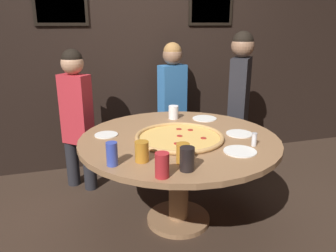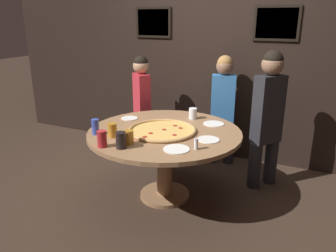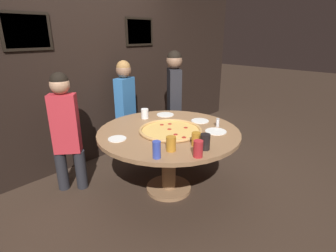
% 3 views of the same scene
% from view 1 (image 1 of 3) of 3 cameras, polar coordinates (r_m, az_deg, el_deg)
% --- Properties ---
extents(ground_plane, '(24.00, 24.00, 0.00)m').
position_cam_1_polar(ground_plane, '(2.85, 1.80, -16.10)').
color(ground_plane, '#38281E').
extents(back_wall, '(6.40, 0.08, 2.60)m').
position_cam_1_polar(back_wall, '(3.71, -4.79, 13.23)').
color(back_wall, black).
rests_on(back_wall, ground_plane).
extents(dining_table, '(1.53, 1.53, 0.74)m').
position_cam_1_polar(dining_table, '(2.57, 1.93, -4.82)').
color(dining_table, '#936B47').
rests_on(dining_table, ground_plane).
extents(giant_pizza, '(0.68, 0.68, 0.03)m').
position_cam_1_polar(giant_pizza, '(2.48, 2.00, -1.95)').
color(giant_pizza, '#EAB75B').
rests_on(giant_pizza, dining_table).
extents(drink_cup_by_shaker, '(0.09, 0.09, 0.13)m').
position_cam_1_polar(drink_cup_by_shaker, '(2.08, -4.58, -4.45)').
color(drink_cup_by_shaker, '#BC7A23').
rests_on(drink_cup_by_shaker, dining_table).
extents(drink_cup_front_edge, '(0.08, 0.08, 0.13)m').
position_cam_1_polar(drink_cup_front_edge, '(2.05, 2.60, -4.76)').
color(drink_cup_front_edge, '#BC7A23').
rests_on(drink_cup_front_edge, dining_table).
extents(drink_cup_near_right, '(0.07, 0.07, 0.15)m').
position_cam_1_polar(drink_cup_near_right, '(2.04, -9.73, -4.82)').
color(drink_cup_near_right, '#384CB7').
rests_on(drink_cup_near_right, dining_table).
extents(drink_cup_near_left, '(0.09, 0.09, 0.14)m').
position_cam_1_polar(drink_cup_near_left, '(1.95, 3.34, -5.75)').
color(drink_cup_near_left, black).
rests_on(drink_cup_near_left, dining_table).
extents(drink_cup_centre_back, '(0.08, 0.08, 0.15)m').
position_cam_1_polar(drink_cup_centre_back, '(1.86, -1.04, -6.83)').
color(drink_cup_centre_back, '#B22328').
rests_on(drink_cup_centre_back, dining_table).
extents(drink_cup_far_right, '(0.09, 0.09, 0.12)m').
position_cam_1_polar(drink_cup_far_right, '(2.99, 0.96, 2.40)').
color(drink_cup_far_right, white).
rests_on(drink_cup_far_right, dining_table).
extents(white_plate_far_back, '(0.21, 0.21, 0.01)m').
position_cam_1_polar(white_plate_far_back, '(2.65, 12.32, -1.32)').
color(white_plate_far_back, white).
rests_on(white_plate_far_back, dining_table).
extents(white_plate_right_side, '(0.18, 0.18, 0.01)m').
position_cam_1_polar(white_plate_right_side, '(2.61, -10.70, -1.51)').
color(white_plate_right_side, white).
rests_on(white_plate_right_side, dining_table).
extents(white_plate_beside_cup, '(0.22, 0.22, 0.01)m').
position_cam_1_polar(white_plate_beside_cup, '(3.01, 6.39, 1.31)').
color(white_plate_beside_cup, white).
rests_on(white_plate_beside_cup, dining_table).
extents(white_plate_left_side, '(0.23, 0.23, 0.01)m').
position_cam_1_polar(white_plate_left_side, '(2.29, 12.43, -4.32)').
color(white_plate_left_side, white).
rests_on(white_plate_left_side, dining_table).
extents(condiment_shaker, '(0.04, 0.04, 0.10)m').
position_cam_1_polar(condiment_shaker, '(2.41, 14.78, -2.26)').
color(condiment_shaker, silver).
rests_on(condiment_shaker, dining_table).
extents(diner_far_left, '(0.37, 0.22, 1.39)m').
position_cam_1_polar(diner_far_left, '(3.59, 0.76, 4.79)').
color(diner_far_left, '#232328').
rests_on(diner_far_left, ground_plane).
extents(diner_side_left, '(0.34, 0.32, 1.36)m').
position_cam_1_polar(diner_side_left, '(3.21, -15.64, 2.29)').
color(diner_side_left, '#232328').
rests_on(diner_side_left, ground_plane).
extents(diner_far_right, '(0.34, 0.38, 1.51)m').
position_cam_1_polar(diner_far_right, '(3.46, 12.31, 5.02)').
color(diner_far_right, '#232328').
rests_on(diner_far_right, ground_plane).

